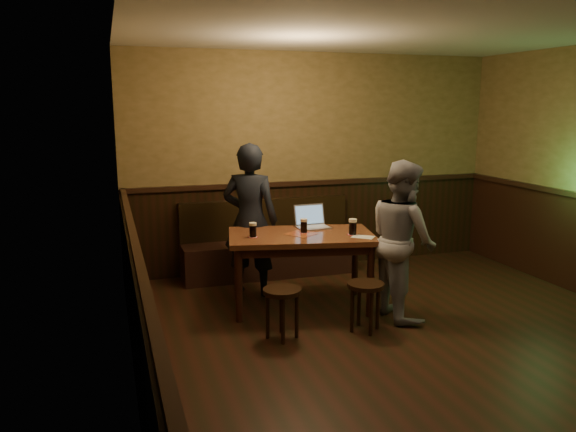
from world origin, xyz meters
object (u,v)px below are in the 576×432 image
Objects in this scene: stool_left at (282,299)px; stool_right at (365,293)px; pint_right at (353,227)px; bench at (269,251)px; pint_mid at (304,226)px; laptop at (312,222)px; pint_left at (253,230)px; pub_table at (301,244)px; person_suit at (250,220)px; person_grey at (403,239)px.

stool_left is 0.81m from stool_right.
bench is at bearing 108.84° from pint_right.
pint_right is (0.45, -0.24, 0.01)m from pint_mid.
pint_left is at bearing -162.46° from laptop.
pub_table is 0.55m from pint_left.
stool_left is 1.01× the size of stool_right.
bench is 6.18× the size of laptop.
pint_mid is (0.48, 0.76, 0.50)m from stool_left.
pint_mid is 0.09× the size of person_suit.
pint_mid is at bearing 54.09° from pub_table.
stool_right is at bearing -83.14° from laptop.
laptop reaches higher than pint_right.
laptop is (-0.28, 0.47, -0.02)m from pint_right.
pint_right reaches higher than pint_mid.
pint_mid is at bearing 158.15° from person_suit.
pub_table reaches higher than stool_right.
laptop is 0.22× the size of person_grey.
bench is at bearing -92.01° from person_suit.
stool_right is at bearing 148.42° from person_suit.
pint_mid is at bearing -87.95° from bench.
stool_left is at bearing -150.83° from pint_right.
bench is 14.29× the size of pint_left.
stool_left is 0.30× the size of person_grey.
stool_left is (-0.44, -1.98, 0.07)m from bench.
pint_left is 0.91× the size of pint_right.
person_suit is at bearing 138.56° from pint_right.
bench reaches higher than stool_left.
pint_right is 0.11× the size of person_grey.
person_grey is (0.90, -0.53, 0.10)m from pub_table.
laptop is (0.21, -0.99, 0.56)m from bench.
pint_right reaches higher than stool_right.
pint_left is 1.52m from person_grey.
pub_table is 3.46× the size of stool_right.
pint_right is 0.55m from laptop.
stool_right is 1.03m from pint_mid.
stool_right is 0.72m from person_grey.
pint_mid is (0.56, 0.03, -0.00)m from pint_left.
person_grey is at bearing -39.60° from pint_right.
bench is 1.34m from pint_mid.
bench is 4.62× the size of stool_right.
pint_left is at bearing 107.80° from person_suit.
laptop reaches higher than pub_table.
pint_mid is 0.28m from laptop.
pub_table is 0.93m from stool_right.
pint_left is (-0.52, 0.01, 0.18)m from pub_table.
person_suit is at bearing 88.48° from stool_left.
person_suit is (-0.40, -0.66, 0.55)m from bench.
stool_left is at bearing 174.95° from stool_right.
person_suit is at bearing 150.42° from laptop.
bench is 1.46m from pint_left.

